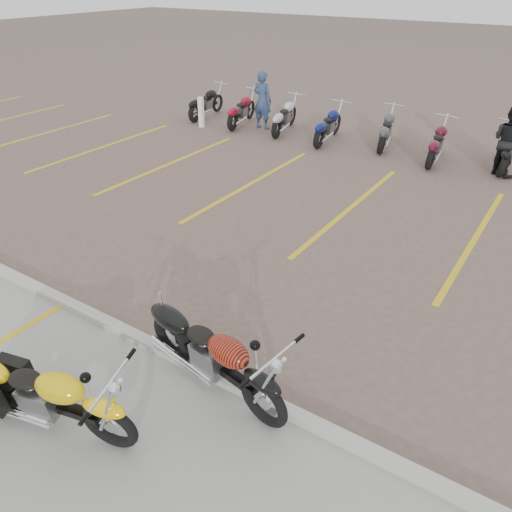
{
  "coord_description": "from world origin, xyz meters",
  "views": [
    {
      "loc": [
        3.9,
        -5.78,
        4.72
      ],
      "look_at": [
        0.12,
        -0.07,
        0.75
      ],
      "focal_mm": 35.0,
      "sensor_mm": 36.0,
      "label": 1
    }
  ],
  "objects": [
    {
      "name": "ground",
      "position": [
        0.0,
        0.0,
        0.0
      ],
      "size": [
        100.0,
        100.0,
        0.0
      ],
      "primitive_type": "plane",
      "color": "#745952",
      "rests_on": "ground"
    },
    {
      "name": "concrete_apron",
      "position": [
        0.0,
        -4.5,
        0.01
      ],
      "size": [
        60.0,
        5.0,
        0.01
      ],
      "primitive_type": "cube",
      "color": "#9E9B93",
      "rests_on": "ground"
    },
    {
      "name": "curb",
      "position": [
        0.0,
        -2.0,
        0.06
      ],
      "size": [
        60.0,
        0.18,
        0.12
      ],
      "primitive_type": "cube",
      "color": "#ADAAA3",
      "rests_on": "ground"
    },
    {
      "name": "parking_stripes",
      "position": [
        0.0,
        4.0,
        0.0
      ],
      "size": [
        38.0,
        5.5,
        0.01
      ],
      "primitive_type": null,
      "color": "gold",
      "rests_on": "ground"
    },
    {
      "name": "yellow_cruiser",
      "position": [
        -0.41,
        -3.65,
        0.48
      ],
      "size": [
        2.33,
        0.68,
        0.97
      ],
      "rotation": [
        0.14,
        0.0,
        0.23
      ],
      "color": "black",
      "rests_on": "ground"
    },
    {
      "name": "flame_cruiser",
      "position": [
        0.8,
        -2.08,
        0.49
      ],
      "size": [
        2.4,
        0.6,
        0.99
      ],
      "rotation": [
        0.09,
        0.0,
        -0.18
      ],
      "color": "black",
      "rests_on": "ground"
    },
    {
      "name": "person_a",
      "position": [
        -5.17,
        8.32,
        0.93
      ],
      "size": [
        0.68,
        0.46,
        1.85
      ],
      "primitive_type": "imported",
      "rotation": [
        0.0,
        0.0,
        3.12
      ],
      "color": "navy",
      "rests_on": "ground"
    },
    {
      "name": "person_b",
      "position": [
        2.4,
        8.16,
        0.89
      ],
      "size": [
        1.09,
        1.03,
        1.78
      ],
      "primitive_type": "imported",
      "rotation": [
        0.0,
        0.0,
        2.59
      ],
      "color": "black",
      "rests_on": "ground"
    },
    {
      "name": "bollard",
      "position": [
        -6.97,
        7.31,
        0.5
      ],
      "size": [
        0.17,
        0.17,
        1.0
      ],
      "primitive_type": "cube",
      "rotation": [
        0.0,
        0.0,
        0.16
      ],
      "color": "white",
      "rests_on": "ground"
    },
    {
      "name": "bg_bike_row",
      "position": [
        2.25,
        8.48,
        0.55
      ],
      "size": [
        20.78,
        2.08,
        1.1
      ],
      "color": "black",
      "rests_on": "ground"
    }
  ]
}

